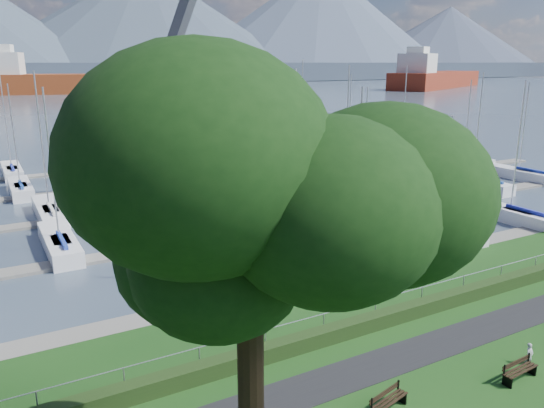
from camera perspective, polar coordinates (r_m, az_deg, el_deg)
path at (r=25.42m, az=17.22°, el=-14.31°), size 160.00×2.00×0.04m
water at (r=278.67m, az=-26.14°, el=10.92°), size 800.00×540.00×0.20m
hedge at (r=26.87m, az=13.24°, el=-11.51°), size 80.00×0.70×0.70m
fence at (r=26.77m, az=12.77°, el=-9.57°), size 80.00×0.04×0.04m
foothill at (r=348.34m, az=-27.03°, el=12.40°), size 900.00×80.00×12.00m
mountains at (r=424.60m, az=-27.20°, el=18.10°), size 1190.00×360.00×115.00m
docks at (r=48.54m, az=-8.06°, el=0.07°), size 90.00×41.60×0.25m
bench_left at (r=20.69m, az=12.38°, el=-19.99°), size 1.85×0.83×0.85m
bench_right at (r=23.98m, az=25.05°, el=-15.88°), size 1.82×0.53×0.85m
person at (r=25.23m, az=25.97°, el=-14.11°), size 0.40×0.28×1.06m
tree at (r=12.09m, az=-1.10°, el=-0.95°), size 9.20×8.43×13.10m
crane at (r=48.31m, az=-11.06°, el=6.59°), size 7.56×12.98×22.35m
cargo_ship_mid at (r=238.26m, az=-19.46°, el=12.10°), size 100.51×41.54×21.50m
cargo_ship_east at (r=283.88m, az=17.11°, el=12.64°), size 88.74×56.55×21.50m
sailboat_fleet at (r=49.44m, az=-12.45°, el=6.75°), size 75.80×48.84×13.06m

